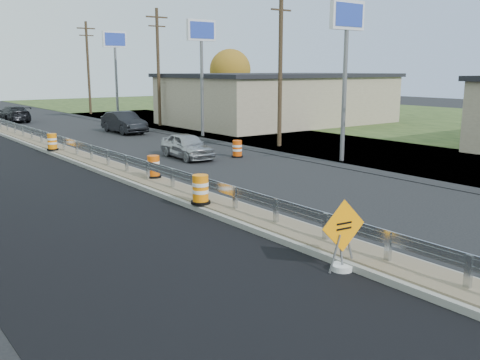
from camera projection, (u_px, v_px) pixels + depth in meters
ground at (201, 203)px, 18.82m from camera, size 140.00×140.00×0.00m
grass_verge_far at (439, 126)px, 44.33m from camera, size 40.00×120.00×0.03m
median at (108, 167)px, 25.05m from camera, size 1.60×55.00×0.23m
guardrail at (99, 152)px, 25.70m from camera, size 0.10×46.15×0.72m
retail_building_near at (278, 98)px, 46.39m from camera, size 18.50×12.50×4.27m
pylon_sign_south at (347, 30)px, 26.04m from camera, size 2.20×0.30×7.90m
pylon_sign_mid at (201, 41)px, 36.20m from camera, size 2.20×0.30×7.90m
pylon_sign_north at (115, 48)px, 47.14m from camera, size 2.20×0.30×7.90m
utility_pole_smid at (280, 64)px, 31.63m from camera, size 1.90×0.26×9.40m
utility_pole_nmid at (158, 65)px, 43.36m from camera, size 1.90×0.26×9.40m
utility_pole_north at (88, 66)px, 55.08m from camera, size 1.90×0.26×9.40m
tree_far_yellow at (230, 70)px, 59.80m from camera, size 4.62×4.62×6.86m
caution_sign at (342, 253)px, 12.41m from camera, size 1.23×0.52×1.71m
barrel_median_near at (200, 190)px, 17.73m from camera, size 0.66×0.66×0.97m
barrel_median_mid at (154, 167)px, 22.02m from camera, size 0.62×0.62×0.91m
barrel_median_far at (52, 142)px, 29.49m from camera, size 0.62×0.62×0.91m
barrel_shoulder_near at (237, 149)px, 28.54m from camera, size 0.62×0.62×0.91m
car_silver at (187, 146)px, 28.15m from camera, size 1.83×3.99×1.33m
car_dark_mid at (124, 122)px, 39.38m from camera, size 1.68×4.75×1.56m
car_dark_far at (13, 114)px, 47.74m from camera, size 2.12×5.01×1.44m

